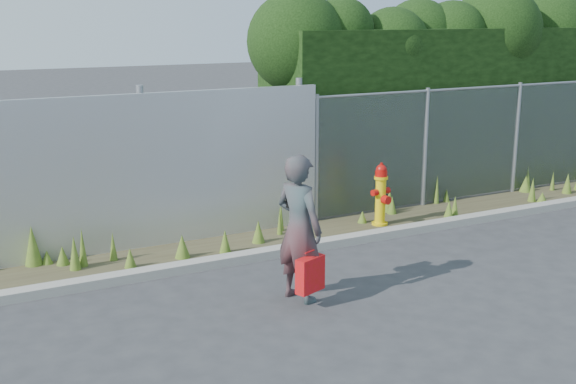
# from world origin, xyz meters

# --- Properties ---
(ground) EXTENTS (80.00, 80.00, 0.00)m
(ground) POSITION_xyz_m (0.00, 0.00, 0.00)
(ground) COLOR #323234
(ground) RESTS_ON ground
(curb) EXTENTS (16.00, 0.22, 0.12)m
(curb) POSITION_xyz_m (0.00, 1.80, 0.06)
(curb) COLOR gray
(curb) RESTS_ON ground
(weed_strip) EXTENTS (16.00, 1.32, 0.55)m
(weed_strip) POSITION_xyz_m (0.50, 2.52, 0.13)
(weed_strip) COLOR #423B26
(weed_strip) RESTS_ON ground
(corrugated_fence) EXTENTS (8.50, 0.21, 2.30)m
(corrugated_fence) POSITION_xyz_m (-3.25, 3.01, 1.10)
(corrugated_fence) COLOR #B1B4B8
(corrugated_fence) RESTS_ON ground
(chainlink_fence) EXTENTS (6.50, 0.07, 2.05)m
(chainlink_fence) POSITION_xyz_m (4.25, 3.00, 1.03)
(chainlink_fence) COLOR gray
(chainlink_fence) RESTS_ON ground
(hedge) EXTENTS (7.77, 2.10, 3.80)m
(hedge) POSITION_xyz_m (4.56, 4.03, 2.07)
(hedge) COLOR black
(hedge) RESTS_ON ground
(fire_hydrant) EXTENTS (0.34, 0.30, 1.01)m
(fire_hydrant) POSITION_xyz_m (1.84, 2.34, 0.49)
(fire_hydrant) COLOR yellow
(fire_hydrant) RESTS_ON ground
(woman) EXTENTS (0.60, 0.73, 1.72)m
(woman) POSITION_xyz_m (-0.74, 0.30, 0.86)
(woman) COLOR #0E5A5D
(woman) RESTS_ON ground
(red_tote_bag) EXTENTS (0.37, 0.14, 0.48)m
(red_tote_bag) POSITION_xyz_m (-0.74, 0.04, 0.39)
(red_tote_bag) COLOR #B7160A
(black_shoulder_bag) EXTENTS (0.27, 0.11, 0.20)m
(black_shoulder_bag) POSITION_xyz_m (-0.66, 0.50, 1.17)
(black_shoulder_bag) COLOR black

